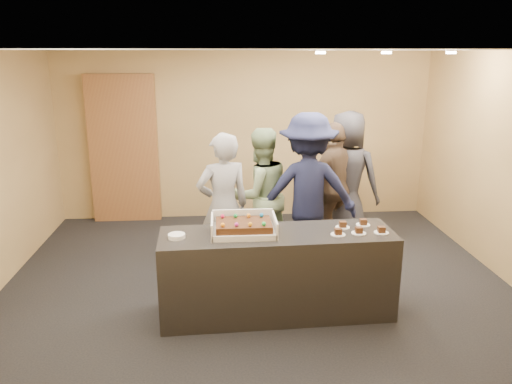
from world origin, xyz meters
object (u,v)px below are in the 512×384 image
(sheet_cake, at_px, (244,225))
(person_navy_man, at_px, (308,191))
(person_server_grey, at_px, (223,207))
(person_dark_suit, at_px, (346,178))
(person_brown_extra, at_px, (334,186))
(plate_stack, at_px, (177,236))
(serving_counter, at_px, (277,274))
(cake_box, at_px, (244,229))
(person_sage_man, at_px, (260,195))
(storage_cabinet, at_px, (124,149))

(sheet_cake, xyz_separation_m, person_navy_man, (0.87, 1.24, -0.01))
(person_server_grey, distance_m, person_dark_suit, 2.02)
(sheet_cake, bearing_deg, person_brown_extra, 53.32)
(sheet_cake, xyz_separation_m, plate_stack, (-0.67, -0.06, -0.08))
(serving_counter, relative_size, cake_box, 3.67)
(person_sage_man, height_order, person_navy_man, person_navy_man)
(storage_cabinet, relative_size, person_navy_man, 1.19)
(person_server_grey, bearing_deg, person_sage_man, -152.25)
(sheet_cake, height_order, person_sage_man, person_sage_man)
(person_navy_man, bearing_deg, person_server_grey, 18.10)
(plate_stack, bearing_deg, person_server_grey, 65.11)
(storage_cabinet, height_order, person_navy_man, storage_cabinet)
(sheet_cake, bearing_deg, person_sage_man, 78.78)
(sheet_cake, xyz_separation_m, person_brown_extra, (1.34, 1.80, -0.11))
(plate_stack, bearing_deg, cake_box, 7.52)
(storage_cabinet, distance_m, plate_stack, 3.47)
(person_server_grey, height_order, person_navy_man, person_navy_man)
(person_brown_extra, bearing_deg, person_sage_man, -20.26)
(person_brown_extra, bearing_deg, cake_box, 14.26)
(plate_stack, distance_m, person_server_grey, 1.12)
(person_navy_man, bearing_deg, cake_box, 57.48)
(plate_stack, bearing_deg, person_sage_man, 57.67)
(plate_stack, distance_m, person_sage_man, 1.79)
(cake_box, distance_m, person_sage_man, 1.45)
(storage_cabinet, bearing_deg, person_navy_man, -37.20)
(person_brown_extra, bearing_deg, person_dark_suit, 179.36)
(person_sage_man, distance_m, person_brown_extra, 1.11)
(sheet_cake, relative_size, person_dark_suit, 0.29)
(storage_cabinet, bearing_deg, person_server_grey, -55.71)
(person_navy_man, bearing_deg, sheet_cake, 58.00)
(cake_box, xyz_separation_m, person_sage_man, (0.29, 1.42, -0.06))
(storage_cabinet, xyz_separation_m, cake_box, (1.75, -3.20, -0.23))
(storage_cabinet, distance_m, person_server_grey, 2.77)
(storage_cabinet, relative_size, person_dark_suit, 1.23)
(person_server_grey, xyz_separation_m, person_sage_man, (0.48, 0.49, -0.01))
(sheet_cake, bearing_deg, storage_cabinet, 118.43)
(person_navy_man, bearing_deg, person_sage_man, -16.35)
(serving_counter, distance_m, person_server_grey, 1.18)
(storage_cabinet, bearing_deg, serving_counter, -57.05)
(person_sage_man, height_order, person_dark_suit, person_dark_suit)
(person_navy_man, distance_m, person_dark_suit, 0.99)
(serving_counter, bearing_deg, person_brown_extra, 58.88)
(cake_box, bearing_deg, person_navy_man, 54.44)
(storage_cabinet, xyz_separation_m, person_dark_suit, (3.30, -1.26, -0.22))
(person_brown_extra, bearing_deg, person_server_grey, -9.92)
(cake_box, relative_size, person_server_grey, 0.37)
(storage_cabinet, xyz_separation_m, person_server_grey, (1.55, -2.27, -0.28))
(person_server_grey, relative_size, person_dark_suit, 0.94)
(sheet_cake, bearing_deg, person_dark_suit, 51.69)
(cake_box, bearing_deg, person_sage_man, 78.61)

